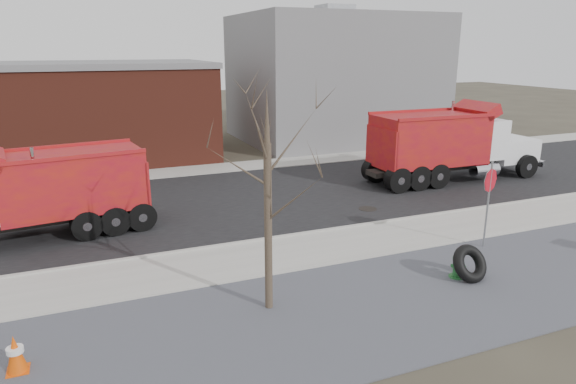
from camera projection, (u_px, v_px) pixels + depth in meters
name	position (u px, v px, depth m)	size (l,w,h in m)	color
ground	(337.00, 250.00, 15.78)	(120.00, 120.00, 0.00)	#383328
gravel_verge	(403.00, 300.00, 12.66)	(60.00, 5.00, 0.03)	slate
sidewalk	(333.00, 246.00, 15.99)	(60.00, 2.50, 0.06)	#9E9B93
curb	(316.00, 232.00, 17.14)	(60.00, 0.15, 0.11)	#9E9B93
road	(267.00, 196.00, 21.38)	(60.00, 9.40, 0.02)	black
far_sidewalk	(229.00, 167.00, 26.45)	(60.00, 2.00, 0.06)	#9E9B93
building_grey	(333.00, 78.00, 33.99)	(12.00, 10.00, 8.00)	slate
building_brick	(14.00, 114.00, 26.52)	(20.20, 8.20, 5.30)	maroon
bare_tree	(268.00, 174.00, 11.39)	(3.20, 3.20, 5.20)	#382D23
fire_hydrant	(458.00, 265.00, 13.79)	(0.45, 0.44, 0.79)	#276731
truck_tire	(470.00, 264.00, 13.65)	(1.15, 0.94, 1.05)	black
stop_sign	(489.00, 189.00, 15.49)	(0.71, 0.29, 2.75)	gray
traffic_cone_far	(16.00, 354.00, 9.76)	(0.41, 0.41, 0.78)	#E04B07
dump_truck_red_a	(449.00, 142.00, 23.55)	(8.78, 2.51, 3.55)	black
dump_truck_red_b	(43.00, 190.00, 16.41)	(7.50, 3.03, 3.14)	black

